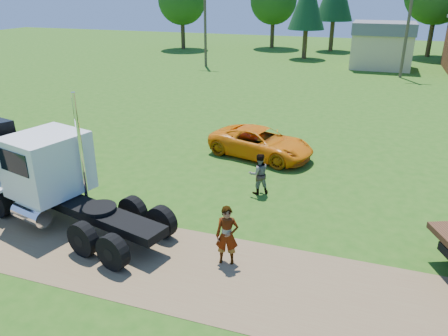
% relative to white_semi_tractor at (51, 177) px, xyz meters
% --- Properties ---
extents(ground, '(140.00, 140.00, 0.00)m').
position_rel_white_semi_tractor_xyz_m(ground, '(6.87, -1.37, -1.63)').
color(ground, '#235312').
rests_on(ground, ground).
extents(dirt_track, '(120.00, 4.20, 0.01)m').
position_rel_white_semi_tractor_xyz_m(dirt_track, '(6.87, -1.37, -1.62)').
color(dirt_track, brown).
rests_on(dirt_track, ground).
extents(white_semi_tractor, '(8.06, 4.35, 4.76)m').
position_rel_white_semi_tractor_xyz_m(white_semi_tractor, '(0.00, 0.00, 0.00)').
color(white_semi_tractor, black).
rests_on(white_semi_tractor, ground).
extents(orange_pickup, '(5.74, 3.69, 1.47)m').
position_rel_white_semi_tractor_xyz_m(orange_pickup, '(5.60, 8.67, -0.89)').
color(orange_pickup, orange).
rests_on(orange_pickup, ground).
extents(spectator_a, '(0.79, 0.61, 1.93)m').
position_rel_white_semi_tractor_xyz_m(spectator_a, '(6.97, -0.68, -0.66)').
color(spectator_a, '#999999').
rests_on(spectator_a, ground).
extents(spectator_b, '(1.07, 1.00, 1.75)m').
position_rel_white_semi_tractor_xyz_m(spectator_b, '(6.60, 4.47, -0.75)').
color(spectator_b, '#999999').
rests_on(spectator_b, ground).
extents(tan_shed, '(6.20, 5.40, 4.70)m').
position_rel_white_semi_tractor_xyz_m(tan_shed, '(10.87, 38.63, 0.80)').
color(tan_shed, '#CDB480').
rests_on(tan_shed, ground).
extents(utility_poles, '(42.20, 0.28, 9.00)m').
position_rel_white_semi_tractor_xyz_m(utility_poles, '(12.87, 33.63, 3.09)').
color(utility_poles, '#473B28').
rests_on(utility_poles, ground).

